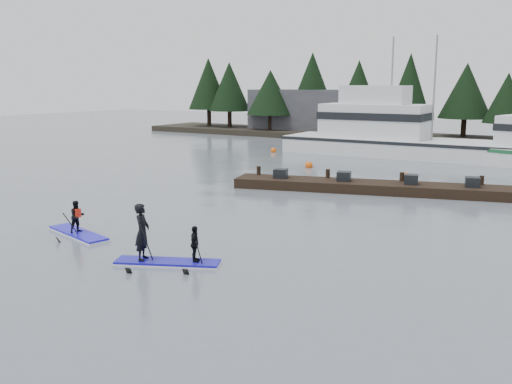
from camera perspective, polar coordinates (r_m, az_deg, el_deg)
The scene contains 11 objects.
ground at distance 20.00m, azimuth -9.19°, elevation -5.84°, with size 160.00×160.00×0.00m, color slate.
far_shore at distance 58.03m, azimuth 19.25°, elevation 4.88°, with size 70.00×8.00×0.60m, color #2D281E.
treeline at distance 58.05m, azimuth 19.23°, elevation 4.59°, with size 60.00×4.00×8.00m, color black, non-canonical shape.
waterfront_building at distance 64.26m, azimuth 7.44°, elevation 7.88°, with size 18.00×6.00×5.00m, color #4C4C51.
fishing_boat_large at distance 47.17m, azimuth 13.56°, elevation 4.56°, with size 18.65×5.42×10.38m.
floating_dock at distance 30.87m, azimuth 12.43°, elevation 0.44°, with size 15.77×2.10×0.53m, color black.
buoy_b at distance 39.34m, azimuth 5.31°, elevation 2.46°, with size 0.53×0.53×0.53m, color #F05A0C.
buoy_a at distance 47.99m, azimuth 1.76°, elevation 4.00°, with size 0.49×0.49×0.49m, color #F05A0C.
buoy_d at distance 35.52m, azimuth 14.76°, elevation 1.24°, with size 0.53×0.53×0.53m, color #F05A0C.
paddleboard_solo at distance 22.70m, azimuth -17.41°, elevation -3.13°, with size 3.38×1.58×1.81m.
paddleboard_duo at distance 18.44m, azimuth -9.53°, elevation -5.08°, with size 3.37×2.12×2.45m.
Camera 1 is at (12.71, -14.36, 5.68)m, focal length 40.00 mm.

